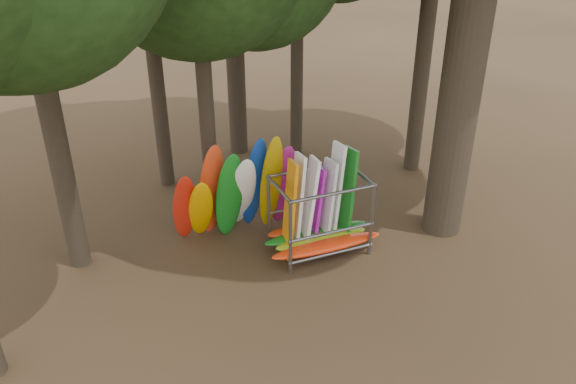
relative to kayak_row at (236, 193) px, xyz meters
name	(u,v)px	position (x,y,z in m)	size (l,w,h in m)	color
ground	(313,264)	(1.40, -1.99, -1.38)	(120.00, 120.00, 0.00)	#47331E
kayak_row	(236,193)	(0.00, 0.00, 0.00)	(3.47, 1.93, 3.25)	red
storage_rack	(319,217)	(1.83, -1.38, -0.40)	(3.12, 1.58, 2.85)	slate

